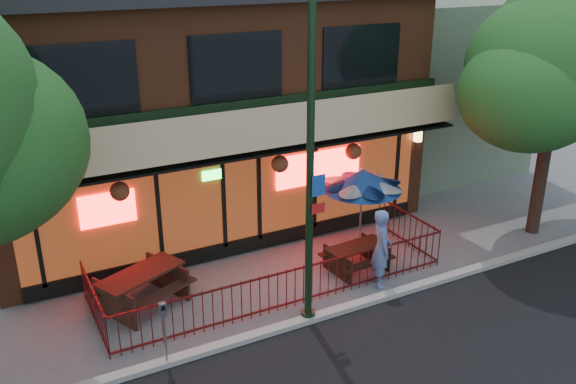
# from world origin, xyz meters

# --- Properties ---
(ground) EXTENTS (80.00, 80.00, 0.00)m
(ground) POSITION_xyz_m (0.00, 0.00, 0.00)
(ground) COLOR gray
(ground) RESTS_ON ground
(curb) EXTENTS (80.00, 0.25, 0.12)m
(curb) POSITION_xyz_m (0.00, -0.50, 0.06)
(curb) COLOR #999993
(curb) RESTS_ON ground
(restaurant_building) EXTENTS (12.96, 9.49, 8.05)m
(restaurant_building) POSITION_xyz_m (0.00, 7.11, 4.13)
(restaurant_building) COLOR brown
(restaurant_building) RESTS_ON ground
(neighbor_building) EXTENTS (6.00, 7.00, 6.00)m
(neighbor_building) POSITION_xyz_m (9.00, 7.70, 3.00)
(neighbor_building) COLOR slate
(neighbor_building) RESTS_ON ground
(patio_fence) EXTENTS (8.44, 2.62, 1.00)m
(patio_fence) POSITION_xyz_m (0.00, 0.50, 0.63)
(patio_fence) COLOR #511113
(patio_fence) RESTS_ON ground
(street_light) EXTENTS (0.43, 0.32, 7.00)m
(street_light) POSITION_xyz_m (0.00, -0.40, 3.15)
(street_light) COLOR black
(street_light) RESTS_ON ground
(street_tree_right) EXTENTS (4.80, 4.80, 7.02)m
(street_tree_right) POSITION_xyz_m (8.04, 0.59, 4.96)
(street_tree_right) COLOR #38241C
(street_tree_right) RESTS_ON ground
(picnic_table_left) EXTENTS (2.44, 2.21, 0.85)m
(picnic_table_left) POSITION_xyz_m (-3.07, 1.87, 0.56)
(picnic_table_left) COLOR #391D14
(picnic_table_left) RESTS_ON ground
(picnic_table_right) EXTENTS (1.66, 1.32, 0.68)m
(picnic_table_right) POSITION_xyz_m (2.21, 0.99, 0.44)
(picnic_table_right) COLOR black
(picnic_table_right) RESTS_ON ground
(patio_umbrella) EXTENTS (2.09, 2.09, 2.39)m
(patio_umbrella) POSITION_xyz_m (2.89, 1.87, 2.04)
(patio_umbrella) COLOR gray
(patio_umbrella) RESTS_ON ground
(pedestrian) EXTENTS (0.71, 0.85, 1.97)m
(pedestrian) POSITION_xyz_m (2.29, 0.10, 0.99)
(pedestrian) COLOR #5977B2
(pedestrian) RESTS_ON ground
(parking_meter_near) EXTENTS (0.13, 0.11, 1.39)m
(parking_meter_near) POSITION_xyz_m (-3.24, -0.48, 0.94)
(parking_meter_near) COLOR gray
(parking_meter_near) RESTS_ON ground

